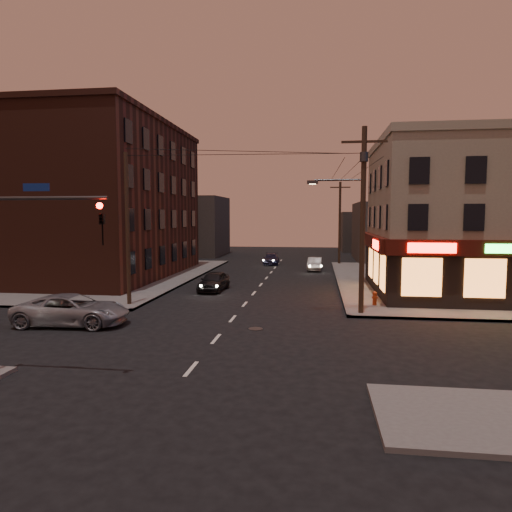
% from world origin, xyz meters
% --- Properties ---
extents(ground, '(120.00, 120.00, 0.00)m').
position_xyz_m(ground, '(0.00, 0.00, 0.00)').
color(ground, black).
rests_on(ground, ground).
extents(sidewalk_ne, '(24.00, 28.00, 0.15)m').
position_xyz_m(sidewalk_ne, '(18.00, 19.00, 0.07)').
color(sidewalk_ne, '#514F4C').
rests_on(sidewalk_ne, ground).
extents(sidewalk_nw, '(24.00, 28.00, 0.15)m').
position_xyz_m(sidewalk_nw, '(-18.00, 19.00, 0.07)').
color(sidewalk_nw, '#514F4C').
rests_on(sidewalk_nw, ground).
extents(pizza_building, '(15.85, 12.85, 10.50)m').
position_xyz_m(pizza_building, '(15.93, 13.43, 5.35)').
color(pizza_building, gray).
rests_on(pizza_building, sidewalk_ne).
extents(brick_apartment, '(12.00, 20.00, 13.00)m').
position_xyz_m(brick_apartment, '(-14.50, 19.00, 6.65)').
color(brick_apartment, '#442016').
rests_on(brick_apartment, sidewalk_nw).
extents(bg_building_ne_a, '(10.00, 12.00, 7.00)m').
position_xyz_m(bg_building_ne_a, '(14.00, 38.00, 3.50)').
color(bg_building_ne_a, '#3F3D3A').
rests_on(bg_building_ne_a, ground).
extents(bg_building_nw, '(9.00, 10.00, 8.00)m').
position_xyz_m(bg_building_nw, '(-13.00, 42.00, 4.00)').
color(bg_building_nw, '#3F3D3A').
rests_on(bg_building_nw, ground).
extents(bg_building_ne_b, '(8.00, 8.00, 6.00)m').
position_xyz_m(bg_building_ne_b, '(12.00, 52.00, 3.00)').
color(bg_building_ne_b, '#3F3D3A').
rests_on(bg_building_ne_b, ground).
extents(utility_pole_main, '(4.20, 0.44, 10.00)m').
position_xyz_m(utility_pole_main, '(6.68, 5.80, 5.76)').
color(utility_pole_main, '#382619').
rests_on(utility_pole_main, sidewalk_ne).
extents(utility_pole_far, '(0.26, 0.26, 9.00)m').
position_xyz_m(utility_pole_far, '(6.80, 32.00, 4.65)').
color(utility_pole_far, '#382619').
rests_on(utility_pole_far, sidewalk_ne).
extents(utility_pole_west, '(0.24, 0.24, 9.00)m').
position_xyz_m(utility_pole_west, '(-6.80, 6.50, 4.65)').
color(utility_pole_west, '#382619').
rests_on(utility_pole_west, sidewalk_nw).
extents(traffic_signal, '(4.49, 0.32, 6.47)m').
position_xyz_m(traffic_signal, '(-5.57, -5.60, 4.16)').
color(traffic_signal, '#333538').
rests_on(traffic_signal, ground).
extents(suv_cross, '(5.67, 2.86, 1.54)m').
position_xyz_m(suv_cross, '(-7.66, 1.57, 0.77)').
color(suv_cross, gray).
rests_on(suv_cross, ground).
extents(sedan_near, '(1.87, 4.20, 1.40)m').
position_xyz_m(sedan_near, '(-3.03, 12.78, 0.70)').
color(sedan_near, black).
rests_on(sedan_near, ground).
extents(sedan_mid, '(1.52, 3.97, 1.29)m').
position_xyz_m(sedan_mid, '(4.14, 26.24, 0.65)').
color(sedan_mid, gray).
rests_on(sedan_mid, ground).
extents(sedan_far, '(1.90, 4.21, 1.20)m').
position_xyz_m(sedan_far, '(-0.73, 31.22, 0.60)').
color(sedan_far, black).
rests_on(sedan_far, ground).
extents(fire_hydrant, '(0.36, 0.36, 0.82)m').
position_xyz_m(fire_hydrant, '(7.80, 8.04, 0.60)').
color(fire_hydrant, '#9F2D0E').
rests_on(fire_hydrant, sidewalk_ne).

